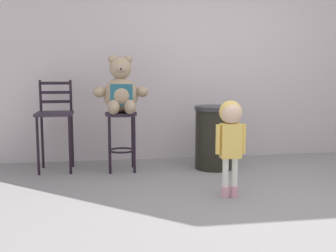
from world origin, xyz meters
name	(u,v)px	position (x,y,z in m)	size (l,w,h in m)	color
ground_plane	(270,204)	(0.00, 0.00, 0.00)	(24.00, 24.00, 0.00)	gray
building_wall	(209,26)	(0.00, 2.26, 1.84)	(7.39, 0.30, 3.68)	beige
bar_stool_with_teddy	(121,129)	(-1.28, 1.50, 0.51)	(0.38, 0.38, 0.72)	#2B212E
teddy_bear	(121,91)	(-1.28, 1.46, 0.97)	(0.65, 0.58, 0.69)	tan
child_walking	(231,128)	(-0.30, 0.27, 0.68)	(0.30, 0.24, 0.94)	#D494A4
trash_bin	(214,137)	(-0.14, 1.43, 0.39)	(0.49, 0.49, 0.78)	black
bar_chair_empty	(55,118)	(-2.07, 1.64, 0.65)	(0.43, 0.43, 1.10)	#2B212E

